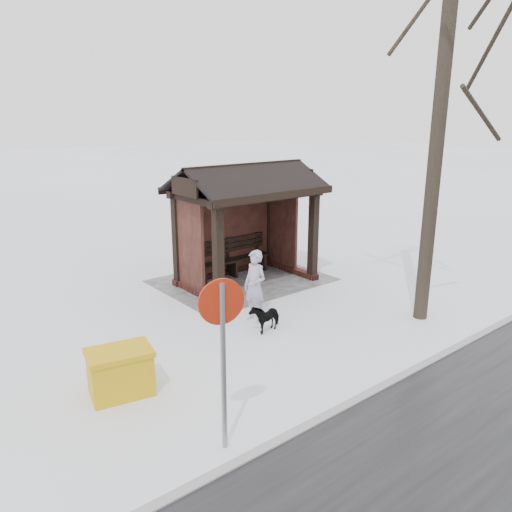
{
  "coord_description": "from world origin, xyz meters",
  "views": [
    {
      "loc": [
        7.57,
        9.79,
        4.24
      ],
      "look_at": [
        0.33,
        0.8,
        0.96
      ],
      "focal_mm": 35.0,
      "sensor_mm": 36.0,
      "label": 1
    }
  ],
  "objects": [
    {
      "name": "road_sign",
      "position": [
        4.34,
        5.1,
        1.69
      ],
      "size": [
        0.58,
        0.19,
        2.34
      ],
      "rotation": [
        0.0,
        0.0,
        -0.27
      ],
      "color": "gray",
      "rests_on": "ground"
    },
    {
      "name": "pedestrian",
      "position": [
        1.41,
        2.11,
        0.78
      ],
      "size": [
        0.42,
        0.6,
        1.55
      ],
      "primitive_type": "imported",
      "rotation": [
        0.0,
        0.0,
        1.66
      ],
      "color": "#A9A1BD",
      "rests_on": "ground"
    },
    {
      "name": "ground",
      "position": [
        0.0,
        0.0,
        0.0
      ],
      "size": [
        120.0,
        120.0,
        0.0
      ],
      "primitive_type": "plane",
      "color": "white",
      "rests_on": "ground"
    },
    {
      "name": "grit_bin",
      "position": [
        4.85,
        3.05,
        0.38
      ],
      "size": [
        1.1,
        0.86,
        0.76
      ],
      "rotation": [
        0.0,
        0.0,
        -0.21
      ],
      "color": "#C5980B",
      "rests_on": "ground"
    },
    {
      "name": "tree_near",
      "position": [
        -1.5,
        4.2,
        6.16
      ],
      "size": [
        3.42,
        3.42,
        9.03
      ],
      "color": "black",
      "rests_on": "ground"
    },
    {
      "name": "trampled_patch",
      "position": [
        0.0,
        -0.2,
        0.01
      ],
      "size": [
        4.2,
        3.2,
        0.02
      ],
      "primitive_type": "cube",
      "color": "#949399",
      "rests_on": "ground"
    },
    {
      "name": "dog",
      "position": [
        1.55,
        2.61,
        0.29
      ],
      "size": [
        0.74,
        0.44,
        0.59
      ],
      "primitive_type": "imported",
      "rotation": [
        0.0,
        0.0,
        1.76
      ],
      "color": "black",
      "rests_on": "ground"
    },
    {
      "name": "kerb",
      "position": [
        0.0,
        5.5,
        0.01
      ],
      "size": [
        120.0,
        0.15,
        0.06
      ],
      "primitive_type": "cube",
      "color": "gray",
      "rests_on": "ground"
    },
    {
      "name": "bus_shelter",
      "position": [
        0.0,
        -0.16,
        2.17
      ],
      "size": [
        3.6,
        2.4,
        3.09
      ],
      "color": "#361813",
      "rests_on": "ground"
    }
  ]
}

